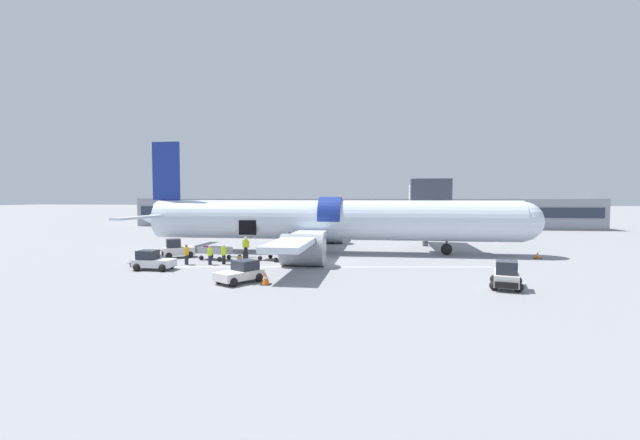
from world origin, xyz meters
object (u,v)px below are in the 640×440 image
baggage_tug_rear (152,261)px  ground_crew_supervisor (186,254)px  baggage_tug_mid (241,273)px  ground_crew_driver (210,255)px  ground_crew_loader_b (224,254)px  baggage_tug_lead (506,276)px  baggage_cart_loading (216,253)px  airplane (326,221)px  baggage_cart_queued (274,254)px  suitcase_on_tarmac_spare (246,255)px  ground_crew_loader_a (246,246)px  suitcase_on_tarmac_upright (240,259)px  baggage_tug_spare (177,250)px

baggage_tug_rear → ground_crew_supervisor: bearing=62.7°
baggage_tug_mid → ground_crew_driver: ground_crew_driver is taller
baggage_tug_rear → ground_crew_loader_b: (4.30, 3.27, 0.21)m
baggage_tug_lead → baggage_cart_loading: 23.19m
airplane → baggage_tug_rear: bearing=-134.7°
baggage_tug_rear → baggage_cart_queued: bearing=37.6°
airplane → baggage_tug_rear: size_ratio=12.95×
baggage_tug_rear → baggage_cart_queued: (7.74, 5.96, -0.10)m
ground_crew_loader_b → ground_crew_supervisor: bearing=-169.0°
suitcase_on_tarmac_spare → baggage_cart_loading: bearing=-160.9°
baggage_cart_loading → ground_crew_supervisor: bearing=-114.4°
baggage_tug_mid → suitcase_on_tarmac_spare: bearing=106.4°
baggage_tug_mid → suitcase_on_tarmac_spare: 10.45m
baggage_tug_lead → baggage_tug_rear: 24.41m
baggage_tug_lead → ground_crew_driver: size_ratio=2.21×
ground_crew_supervisor → suitcase_on_tarmac_spare: ground_crew_supervisor is taller
baggage_cart_loading → ground_crew_loader_b: (1.61, -2.30, 0.26)m
baggage_cart_queued → ground_crew_loader_a: ground_crew_loader_a is taller
baggage_tug_rear → suitcase_on_tarmac_spare: 8.19m
ground_crew_loader_b → suitcase_on_tarmac_spare: (0.80, 3.13, -0.51)m
baggage_cart_queued → ground_crew_loader_a: 3.49m
ground_crew_loader_a → suitcase_on_tarmac_upright: (0.37, -2.83, -0.73)m
airplane → ground_crew_loader_a: airplane is taller
baggage_tug_lead → baggage_tug_rear: bearing=172.8°
baggage_tug_lead → suitcase_on_tarmac_spare: baggage_tug_lead is taller
baggage_tug_lead → suitcase_on_tarmac_upright: 20.69m
baggage_tug_spare → ground_crew_loader_a: 6.10m
airplane → ground_crew_supervisor: 13.67m
baggage_tug_spare → ground_crew_driver: 5.74m
ground_crew_loader_a → ground_crew_driver: bearing=-106.8°
baggage_tug_spare → ground_crew_supervisor: bearing=-54.6°
baggage_cart_loading → baggage_tug_mid: bearing=-59.8°
airplane → baggage_tug_lead: bearing=-49.1°
baggage_cart_loading → suitcase_on_tarmac_spare: 2.56m
baggage_cart_loading → suitcase_on_tarmac_upright: 2.54m
airplane → ground_crew_driver: size_ratio=25.41×
baggage_tug_spare → baggage_cart_loading: (3.94, -0.84, -0.12)m
suitcase_on_tarmac_spare → baggage_tug_rear: bearing=-128.5°
baggage_tug_lead → ground_crew_supervisor: baggage_tug_lead is taller
airplane → suitcase_on_tarmac_spare: (-6.42, -5.22, -2.73)m
baggage_tug_lead → ground_crew_loader_a: size_ratio=1.85×
ground_crew_driver → baggage_tug_lead: bearing=-15.8°
baggage_cart_queued → suitcase_on_tarmac_upright: (-2.64, -1.14, -0.29)m
airplane → baggage_tug_spare: bearing=-157.8°
baggage_cart_queued → ground_crew_driver: (-4.45, -3.07, 0.28)m
airplane → ground_crew_loader_b: (-7.22, -8.35, -2.22)m
ground_crew_loader_a → baggage_tug_mid: bearing=-73.6°
baggage_tug_lead → baggage_tug_rear: baggage_tug_lead is taller
baggage_tug_lead → ground_crew_loader_b: (-19.92, 6.32, 0.12)m
ground_crew_loader_b → suitcase_on_tarmac_upright: bearing=62.9°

